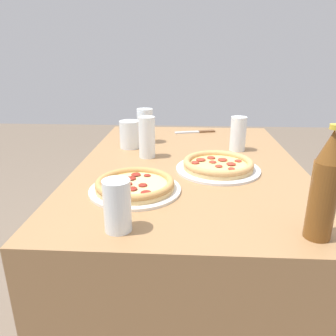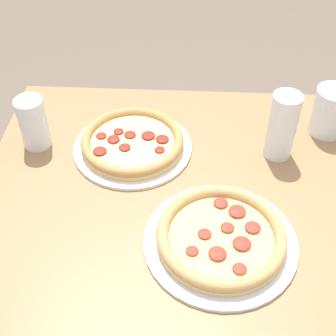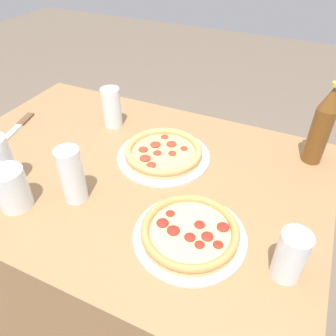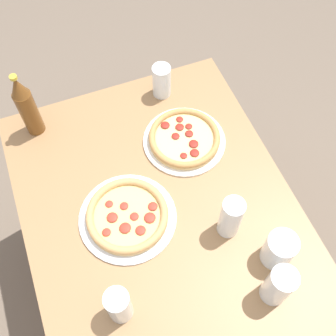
% 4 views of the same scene
% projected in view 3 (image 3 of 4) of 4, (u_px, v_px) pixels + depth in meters
% --- Properties ---
extents(ground_plane, '(8.00, 8.00, 0.00)m').
position_uv_depth(ground_plane, '(140.00, 301.00, 1.45)').
color(ground_plane, '#6B5B4C').
extents(table, '(1.16, 0.79, 0.75)m').
position_uv_depth(table, '(134.00, 248.00, 1.21)').
color(table, '#997047').
rests_on(table, ground_plane).
extents(pizza_margherita, '(0.29, 0.29, 0.04)m').
position_uv_depth(pizza_margherita, '(163.00, 153.00, 1.01)').
color(pizza_margherita, silver).
rests_on(pizza_margherita, table).
extents(pizza_veggie, '(0.27, 0.27, 0.04)m').
position_uv_depth(pizza_veggie, '(190.00, 232.00, 0.76)').
color(pizza_veggie, silver).
rests_on(pizza_veggie, table).
extents(glass_iced_tea, '(0.06, 0.06, 0.16)m').
position_uv_depth(glass_iced_tea, '(72.00, 177.00, 0.83)').
color(glass_iced_tea, white).
rests_on(glass_iced_tea, table).
extents(glass_red_wine, '(0.06, 0.06, 0.12)m').
position_uv_depth(glass_red_wine, '(290.00, 258.00, 0.66)').
color(glass_red_wine, white).
rests_on(glass_red_wine, table).
extents(glass_cola, '(0.08, 0.08, 0.11)m').
position_uv_depth(glass_cola, '(12.00, 190.00, 0.82)').
color(glass_cola, white).
rests_on(glass_cola, table).
extents(glass_mango_juice, '(0.06, 0.06, 0.14)m').
position_uv_depth(glass_mango_juice, '(112.00, 108.00, 1.13)').
color(glass_mango_juice, white).
rests_on(glass_mango_juice, table).
extents(glass_water, '(0.07, 0.07, 0.15)m').
position_uv_depth(glass_water, '(1.00, 164.00, 0.88)').
color(glass_water, white).
rests_on(glass_water, table).
extents(beer_bottle, '(0.06, 0.06, 0.25)m').
position_uv_depth(beer_bottle, '(322.00, 126.00, 0.93)').
color(beer_bottle, brown).
rests_on(beer_bottle, table).
extents(knife, '(0.07, 0.20, 0.01)m').
position_uv_depth(knife, '(18.00, 127.00, 1.15)').
color(knife, brown).
rests_on(knife, table).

